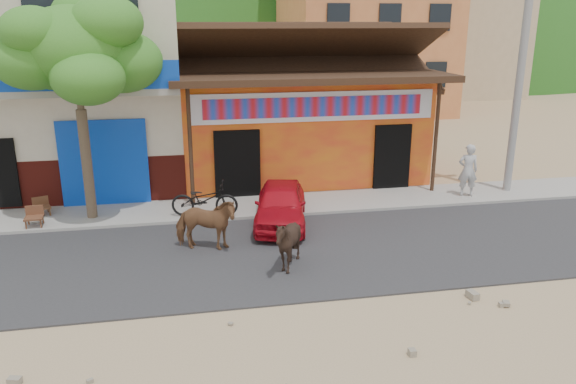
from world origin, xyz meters
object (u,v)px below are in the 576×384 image
object	(u,v)px
cafe_chair_left	(41,199)
cafe_chair_right	(33,209)
red_car	(281,204)
pedestrian	(468,170)
cow_tan	(205,224)
tree	(81,110)
utility_pole	(522,63)
cow_dark	(288,243)
scooter	(205,199)

from	to	relation	value
cafe_chair_left	cafe_chair_right	bearing A→B (deg)	-110.75
red_car	cafe_chair_left	bearing A→B (deg)	176.86
pedestrian	cafe_chair_left	bearing A→B (deg)	12.65
cow_tan	tree	bearing A→B (deg)	63.32
utility_pole	cow_dark	size ratio (longest dim) A/B	6.33
utility_pole	cow_tan	distance (m)	10.78
cow_dark	utility_pole	bearing A→B (deg)	97.89
cafe_chair_left	cow_tan	bearing A→B (deg)	-56.54
utility_pole	red_car	bearing A→B (deg)	-168.74
tree	cafe_chair_right	xyz separation A→B (m)	(-1.40, -0.50, -2.51)
red_car	scooter	size ratio (longest dim) A/B	1.81
utility_pole	scooter	xyz separation A→B (m)	(-9.70, -0.70, -3.51)
pedestrian	cafe_chair_right	bearing A→B (deg)	16.85
utility_pole	pedestrian	xyz separation A→B (m)	(-1.60, -0.32, -3.18)
cow_tan	cafe_chair_left	world-z (taller)	cow_tan
utility_pole	red_car	xyz separation A→B (m)	(-7.69, -1.53, -3.51)
red_car	cafe_chair_right	world-z (taller)	red_car
cow_tan	red_car	world-z (taller)	cow_tan
scooter	cow_tan	bearing A→B (deg)	-171.85
cow_dark	red_car	world-z (taller)	cow_dark
cow_tan	cafe_chair_left	bearing A→B (deg)	69.98
cow_tan	cafe_chair_right	world-z (taller)	cow_tan
red_car	cafe_chair_right	bearing A→B (deg)	-175.32
tree	cafe_chair_left	xyz separation A→B (m)	(-1.40, 0.42, -2.54)
cow_tan	cow_dark	bearing A→B (deg)	-114.91
tree	pedestrian	distance (m)	11.41
cow_tan	pedestrian	bearing A→B (deg)	-56.38
cow_tan	cafe_chair_right	xyz separation A→B (m)	(-4.42, 2.26, -0.08)
red_car	cafe_chair_right	xyz separation A→B (m)	(-6.51, 0.83, 0.00)
tree	cafe_chair_right	distance (m)	2.92
cow_dark	scooter	xyz separation A→B (m)	(-1.65, 3.75, -0.07)
red_car	cafe_chair_left	world-z (taller)	red_car
red_car	cow_dark	bearing A→B (deg)	-85.06
scooter	pedestrian	size ratio (longest dim) A/B	1.12
tree	scooter	xyz separation A→B (m)	(3.10, -0.50, -2.51)
tree	red_car	size ratio (longest dim) A/B	1.80
cafe_chair_left	pedestrian	bearing A→B (deg)	-23.25
cow_dark	scooter	distance (m)	4.09
utility_pole	pedestrian	distance (m)	3.57
tree	cafe_chair_left	size ratio (longest dim) A/B	6.50
scooter	cafe_chair_left	distance (m)	4.59
tree	pedestrian	bearing A→B (deg)	-0.64
utility_pole	cafe_chair_left	xyz separation A→B (m)	(-14.20, 0.22, -3.54)
pedestrian	cafe_chair_left	size ratio (longest dim) A/B	1.78
red_car	cafe_chair_right	distance (m)	6.56
scooter	cafe_chair_right	size ratio (longest dim) A/B	1.88
utility_pole	cafe_chair_left	size ratio (longest dim) A/B	8.67
tree	cafe_chair_right	bearing A→B (deg)	-160.35
scooter	cafe_chair_left	bearing A→B (deg)	88.65
cow_tan	scooter	bearing A→B (deg)	13.66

